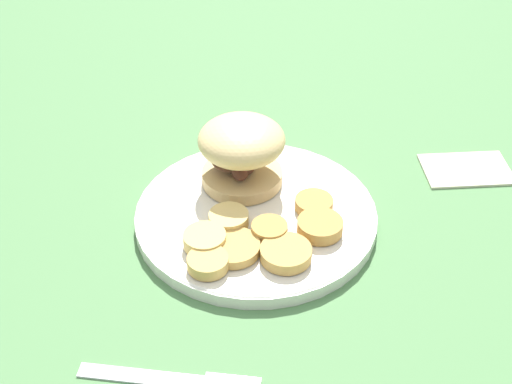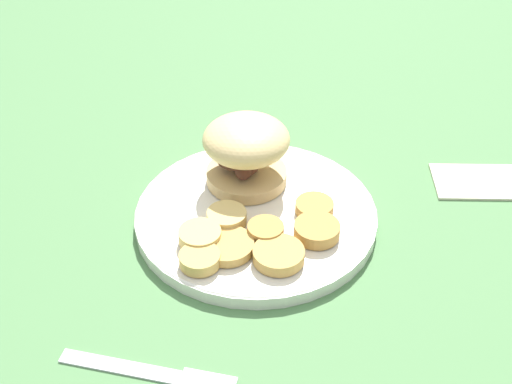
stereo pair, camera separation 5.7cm
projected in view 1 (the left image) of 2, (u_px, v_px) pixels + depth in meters
name	position (u px, v px, depth m)	size (l,w,h in m)	color
ground_plane	(256.00, 221.00, 0.79)	(4.00, 4.00, 0.00)	#4C7A47
dinner_plate	(256.00, 215.00, 0.78)	(0.26, 0.26, 0.02)	white
sandwich	(241.00, 150.00, 0.79)	(0.10, 0.10, 0.08)	tan
potato_round_0	(205.00, 240.00, 0.73)	(0.04, 0.04, 0.01)	#DBB766
potato_round_1	(208.00, 262.00, 0.70)	(0.04, 0.04, 0.01)	tan
potato_round_2	(314.00, 204.00, 0.78)	(0.04, 0.04, 0.01)	#BC8942
potato_round_3	(269.00, 230.00, 0.74)	(0.04, 0.04, 0.01)	#BC8942
potato_round_4	(286.00, 253.00, 0.71)	(0.05, 0.05, 0.01)	tan
potato_round_5	(228.00, 219.00, 0.75)	(0.04, 0.04, 0.01)	#DBB766
potato_round_6	(233.00, 248.00, 0.72)	(0.06, 0.06, 0.01)	tan
potato_round_7	(320.00, 226.00, 0.74)	(0.05, 0.05, 0.01)	#BC8942
fork	(172.00, 379.00, 0.62)	(0.13, 0.12, 0.00)	silver
napkin	(466.00, 168.00, 0.86)	(0.10, 0.07, 0.01)	beige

